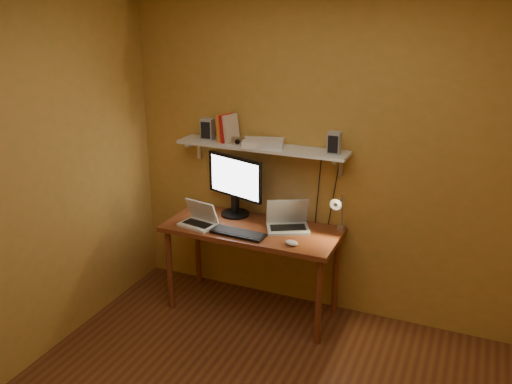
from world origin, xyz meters
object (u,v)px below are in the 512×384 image
at_px(netbook, 200,218).
at_px(speaker_right, 334,143).
at_px(shelf_camera, 238,141).
at_px(speaker_left, 208,129).
at_px(monitor, 235,183).
at_px(router, 263,143).
at_px(desk_lamp, 338,209).
at_px(laptop, 288,221).
at_px(wall_shelf, 262,147).
at_px(mouse, 292,243).
at_px(desk, 252,237).
at_px(keyboard, 238,233).

bearing_deg(netbook, speaker_right, 27.22).
bearing_deg(shelf_camera, speaker_left, 167.14).
height_order(monitor, speaker_right, speaker_right).
xyz_separation_m(speaker_right, shelf_camera, (-0.76, -0.05, -0.05)).
bearing_deg(router, speaker_left, 177.59).
relative_size(monitor, desk_lamp, 1.46).
bearing_deg(netbook, laptop, 27.95).
bearing_deg(wall_shelf, mouse, -43.69).
relative_size(monitor, laptop, 1.38).
height_order(wall_shelf, laptop, wall_shelf).
relative_size(desk, shelf_camera, 12.95).
xyz_separation_m(netbook, desk_lamp, (1.07, 0.24, 0.15)).
bearing_deg(desk, mouse, -25.36).
distance_m(laptop, speaker_right, 0.73).
xyz_separation_m(monitor, netbook, (-0.17, -0.31, -0.23)).
distance_m(monitor, netbook, 0.42).
xyz_separation_m(wall_shelf, router, (0.02, -0.02, 0.04)).
bearing_deg(netbook, wall_shelf, 48.00).
relative_size(wall_shelf, keyboard, 3.26).
xyz_separation_m(monitor, mouse, (0.64, -0.38, -0.27)).
bearing_deg(monitor, router, 15.71).
height_order(keyboard, mouse, mouse).
relative_size(wall_shelf, mouse, 13.35).
distance_m(desk, router, 0.76).
height_order(desk, speaker_right, speaker_right).
height_order(desk, mouse, mouse).
distance_m(laptop, keyboard, 0.41).
xyz_separation_m(laptop, speaker_right, (0.32, 0.09, 0.64)).
xyz_separation_m(keyboard, desk_lamp, (0.70, 0.30, 0.20)).
distance_m(wall_shelf, laptop, 0.61).
height_order(desk, netbook, netbook).
bearing_deg(laptop, speaker_right, -11.42).
distance_m(laptop, netbook, 0.71).
height_order(netbook, speaker_right, speaker_right).
height_order(wall_shelf, speaker_left, speaker_left).
distance_m(netbook, mouse, 0.82).
xyz_separation_m(desk, speaker_right, (0.59, 0.18, 0.79)).
relative_size(desk, wall_shelf, 1.00).
relative_size(desk, laptop, 3.53).
height_order(mouse, desk_lamp, desk_lamp).
relative_size(desk_lamp, shelf_camera, 3.47).
height_order(laptop, router, router).
bearing_deg(desk, laptop, 19.19).
bearing_deg(mouse, speaker_left, 170.95).
xyz_separation_m(netbook, speaker_right, (1.00, 0.30, 0.65)).
bearing_deg(wall_shelf, desk, -90.00).
bearing_deg(keyboard, netbook, 174.44).
relative_size(laptop, router, 1.26).
height_order(monitor, shelf_camera, shelf_camera).
bearing_deg(wall_shelf, speaker_right, -1.36).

